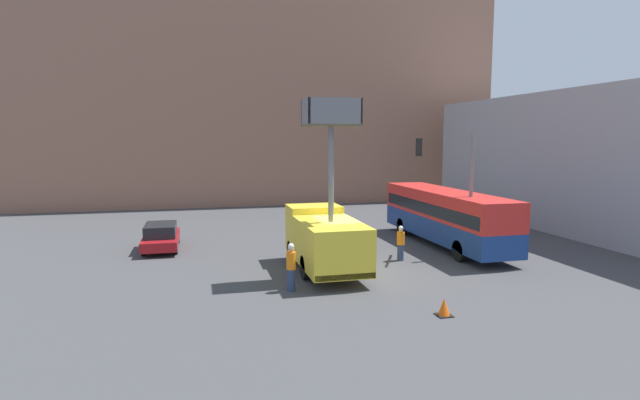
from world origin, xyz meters
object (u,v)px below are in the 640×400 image
utility_truck (325,236)px  traffic_cone_near_truck (444,308)px  city_bus (445,213)px  traffic_light_pole (453,174)px  road_worker_near_truck (291,267)px  parked_car_curbside (161,236)px  road_worker_directing (401,243)px

utility_truck → traffic_cone_near_truck: (2.51, -6.52, -1.36)m
city_bus → traffic_light_pole: size_ratio=1.81×
utility_truck → road_worker_near_truck: utility_truck is taller
road_worker_near_truck → parked_car_curbside: 10.64m
road_worker_near_truck → traffic_cone_near_truck: bearing=174.7°
road_worker_directing → road_worker_near_truck: bearing=-154.0°
traffic_light_pole → parked_car_curbside: 15.84m
road_worker_directing → traffic_cone_near_truck: (-1.65, -7.64, -0.58)m
parked_car_curbside → city_bus: bearing=-10.2°
city_bus → road_worker_near_truck: bearing=134.7°
road_worker_directing → traffic_cone_near_truck: road_worker_directing is taller
city_bus → traffic_light_pole: bearing=171.2°
traffic_light_pole → road_worker_near_truck: size_ratio=3.30×
utility_truck → road_worker_directing: utility_truck is taller
parked_car_curbside → utility_truck: bearing=-41.3°
utility_truck → road_worker_directing: size_ratio=4.39×
traffic_cone_near_truck → utility_truck: bearing=111.0°
traffic_cone_near_truck → road_worker_directing: bearing=77.8°
road_worker_near_truck → road_worker_directing: road_worker_near_truck is taller
city_bus → road_worker_near_truck: size_ratio=5.99×
traffic_light_pole → traffic_cone_near_truck: size_ratio=10.49×
road_worker_near_truck → road_worker_directing: bearing=-113.3°
city_bus → traffic_light_pole: (-0.94, -2.43, 2.38)m
road_worker_directing → parked_car_curbside: bearing=150.5°
traffic_cone_near_truck → parked_car_curbside: (-10.03, 13.13, 0.44)m
road_worker_near_truck → parked_car_curbside: size_ratio=0.41×
city_bus → utility_truck: bearing=128.0°
city_bus → traffic_cone_near_truck: size_ratio=19.03×
traffic_cone_near_truck → traffic_light_pole: bearing=60.3°
traffic_light_pole → traffic_cone_near_truck: (-4.52, -7.91, -3.93)m
parked_car_curbside → road_worker_directing: bearing=-25.2°
traffic_light_pole → parked_car_curbside: bearing=160.3°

